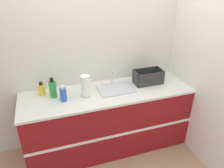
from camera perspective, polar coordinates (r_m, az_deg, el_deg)
name	(u,v)px	position (r m, az deg, el deg)	size (l,w,h in m)	color
ground_plane	(116,161)	(3.11, 0.93, -19.35)	(12.00, 12.00, 0.00)	tan
wall_back	(100,52)	(2.93, -3.26, 8.26)	(4.57, 0.06, 2.60)	beige
wall_right	(187,52)	(3.11, 19.05, 7.90)	(0.06, 2.65, 2.60)	silver
counter_cabinet	(108,120)	(3.04, -1.04, -9.33)	(2.19, 0.67, 0.89)	maroon
sink	(116,88)	(2.84, 0.93, -1.06)	(0.45, 0.33, 0.22)	silver
paper_towel_roll	(85,86)	(2.66, -6.95, -0.45)	(0.12, 0.12, 0.27)	#4C4C51
dish_rack	(148,78)	(3.02, 9.41, 1.54)	(0.38, 0.21, 0.19)	#2D2D2D
bottle_yellow	(42,89)	(2.83, -17.89, -1.33)	(0.08, 0.08, 0.17)	yellow
bottle_blue	(63,94)	(2.63, -12.62, -2.60)	(0.08, 0.08, 0.20)	#2D56B7
bottle_green	(53,89)	(2.72, -15.19, -1.20)	(0.08, 0.08, 0.25)	#2D8C3D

